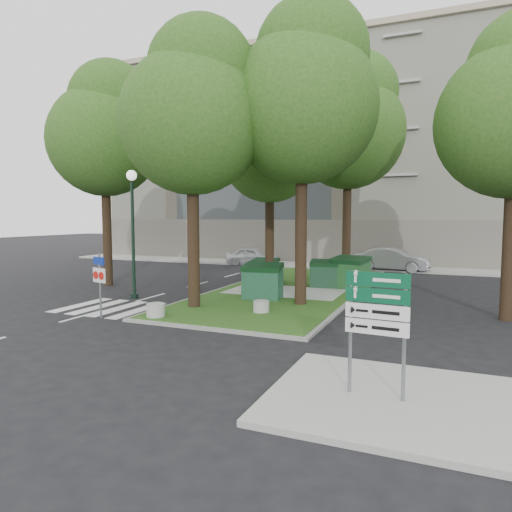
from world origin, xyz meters
The scene contains 25 objects.
ground centered at (0.00, 0.00, 0.00)m, with size 120.00×120.00×0.00m, color black.
median_island centered at (0.50, 8.00, 0.06)m, with size 6.00×16.00×0.12m, color #143F12.
median_kerb centered at (0.50, 8.00, 0.05)m, with size 6.30×16.30×0.10m, color gray.
sidewalk_corner centered at (6.50, -3.50, 0.06)m, with size 5.00×4.00×0.12m, color #999993.
building_sidewalk centered at (0.00, 18.50, 0.06)m, with size 42.00×3.00×0.12m, color #999993.
zebra_crossing centered at (-3.75, 1.50, 0.01)m, with size 5.00×3.00×0.01m, color silver.
apartment_building centered at (0.00, 26.00, 8.00)m, with size 41.00×12.00×16.00m, color #B9AD8A.
tree_median_near_left centered at (-1.41, 2.56, 7.32)m, with size 5.20×5.20×10.53m.
tree_median_near_right centered at (2.09, 4.56, 7.99)m, with size 5.60×5.60×11.46m.
tree_median_mid centered at (-0.91, 9.06, 6.98)m, with size 4.80×4.80×9.99m.
tree_median_far centered at (2.29, 12.06, 8.32)m, with size 5.80×5.80×11.93m.
tree_street_left centered at (-8.41, 6.06, 7.65)m, with size 5.40×5.40×11.00m.
dumpster_a centered at (-1.37, 9.34, 0.71)m, with size 1.35×0.97×1.22m.
dumpster_b centered at (0.23, 5.02, 0.82)m, with size 1.69×1.28×1.45m.
dumpster_c centered at (1.83, 8.96, 0.74)m, with size 1.52×1.18×1.29m.
dumpster_d centered at (3.00, 8.99, 0.84)m, with size 1.90×1.60×1.51m.
bollard_left centered at (-1.80, 0.50, 0.34)m, with size 0.61×0.61×0.44m, color #AAA9A4.
bollard_right centered at (1.18, 2.52, 0.32)m, with size 0.55×0.55×0.40m, color #9F9F9A.
bollard_mid centered at (0.11, 5.00, 0.34)m, with size 0.62×0.62×0.44m, color #999894.
litter_bin centered at (3.20, 9.68, 0.48)m, with size 0.41×0.41×0.72m, color yellow.
street_lamp centered at (-5.03, 3.55, 3.37)m, with size 0.43×0.43×5.36m.
traffic_sign_pole centered at (-3.69, 0.02, 1.43)m, with size 0.65×0.21×2.23m.
directional_sign centered at (5.95, -3.58, 1.66)m, with size 1.16×0.14×2.32m.
car_white centered at (-5.52, 17.45, 0.64)m, with size 1.50×3.74×1.27m, color silver.
car_silver centered at (3.99, 17.62, 0.74)m, with size 1.56×4.49×1.48m, color #93949A.
Camera 1 is at (7.08, -12.03, 3.46)m, focal length 32.00 mm.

